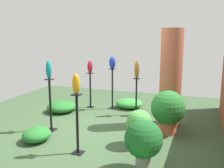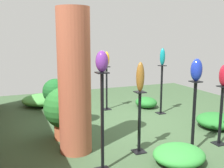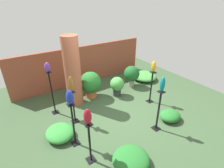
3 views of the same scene
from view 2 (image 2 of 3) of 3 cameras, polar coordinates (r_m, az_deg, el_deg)
The scene contains 21 objects.
ground_plane at distance 5.77m, azimuth 3.61°, elevation -8.68°, with size 8.00×8.00×0.00m, color #385133.
brick_pillar at distance 4.19m, azimuth -8.16°, elevation 0.40°, with size 0.52×0.52×2.32m, color #9E5138.
pedestal_amber at distance 6.76m, azimuth -1.17°, elevation -1.34°, with size 0.20×0.20×1.13m.
pedestal_bronze at distance 4.30m, azimuth 5.97°, elevation -8.90°, with size 0.20×0.20×1.01m.
pedestal_violet at distance 3.64m, azimuth -2.12°, elevation -9.27°, with size 0.20×0.20×1.41m.
pedestal_teal at distance 6.51m, azimuth 10.68°, elevation -1.66°, with size 0.20×0.20×1.20m.
pedestal_cobalt at distance 4.45m, azimuth 17.33°, elevation -7.57°, with size 0.20×0.20×1.18m.
pedestal_ruby at distance 4.96m, azimuth 22.57°, elevation -6.87°, with size 0.20×0.20×1.04m.
art_vase_amber at distance 6.65m, azimuth -1.20°, elevation 5.43°, with size 0.14×0.15×0.37m, color orange.
art_vase_bronze at distance 4.11m, azimuth 6.17°, elevation 1.53°, with size 0.12×0.13×0.47m, color brown.
art_vase_violet at distance 3.45m, azimuth -2.21°, elevation 4.95°, with size 0.17×0.17×0.28m, color #6B2D8C.
art_vase_teal at distance 6.40m, azimuth 10.94°, elevation 5.84°, with size 0.12×0.13×0.41m, color #0F727A.
art_vase_cobalt at distance 4.28m, azimuth 17.91°, elevation 2.94°, with size 0.17×0.19×0.35m, color #192D9E.
art_vase_ruby at distance 4.81m, azimuth 23.17°, elevation 1.73°, with size 0.17×0.15×0.36m, color maroon.
potted_plant_front_right at distance 5.83m, azimuth -7.76°, elevation -4.20°, with size 0.51×0.51×0.73m.
potted_plant_near_pillar at distance 6.62m, azimuth -12.25°, elevation -1.76°, with size 0.62×0.62×0.86m.
potted_plant_front_left at distance 4.91m, azimuth -10.31°, elevation -5.50°, with size 0.76×0.76×0.97m.
foliage_bed_east at distance 7.52m, azimuth -14.79°, elevation -3.33°, with size 1.04×1.13×0.30m, color #479942.
foliage_bed_west at distance 7.10m, azimuth 7.44°, elevation -3.97°, with size 0.64×0.56×0.28m, color #236B28.
foliage_bed_center at distance 5.92m, azimuth 21.80°, elevation -7.42°, with size 0.83×0.81×0.30m, color #236B28.
foliage_bed_rear at distance 4.16m, azimuth 14.36°, elevation -14.70°, with size 0.72×0.79×0.27m, color #338C38.
Camera 2 is at (-4.91, 2.39, 1.86)m, focal length 42.00 mm.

